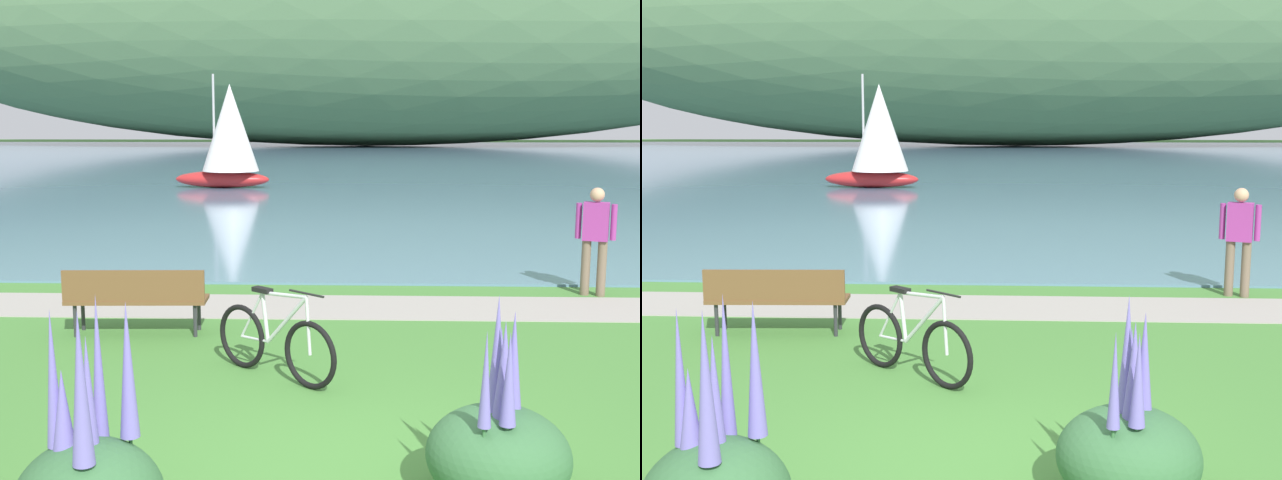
{
  "view_description": "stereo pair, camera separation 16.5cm",
  "coord_description": "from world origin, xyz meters",
  "views": [
    {
      "loc": [
        -0.05,
        -5.83,
        2.76
      ],
      "look_at": [
        -0.46,
        5.59,
        1.0
      ],
      "focal_mm": 44.17,
      "sensor_mm": 36.0,
      "label": 1
    },
    {
      "loc": [
        0.12,
        -5.82,
        2.76
      ],
      "look_at": [
        -0.46,
        5.59,
        1.0
      ],
      "focal_mm": 44.17,
      "sensor_mm": 36.0,
      "label": 2
    }
  ],
  "objects": [
    {
      "name": "echium_bush_beside_closest",
      "position": [
        1.04,
        -0.42,
        0.42
      ],
      "size": [
        1.04,
        1.04,
        1.55
      ],
      "color": "#386B3D",
      "rests_on": "ground"
    },
    {
      "name": "bicycle_leaning_near_bench",
      "position": [
        -0.83,
        2.31,
        0.4
      ],
      "size": [
        1.38,
        1.2,
        1.01
      ],
      "color": "black",
      "rests_on": "ground"
    },
    {
      "name": "shoreline_path",
      "position": [
        0.0,
        5.53,
        0.01
      ],
      "size": [
        60.0,
        1.5,
        0.01
      ],
      "primitive_type": "cube",
      "color": "#A39E93",
      "rests_on": "ground"
    },
    {
      "name": "ground_plane",
      "position": [
        0.0,
        0.0,
        0.0
      ],
      "size": [
        200.0,
        200.0,
        0.0
      ],
      "primitive_type": "plane",
      "color": "#478438"
    },
    {
      "name": "distant_hillside",
      "position": [
        1.68,
        74.96,
        12.52
      ],
      "size": [
        99.56,
        28.0,
        24.96
      ],
      "primitive_type": "ellipsoid",
      "color": "#4C7047",
      "rests_on": "bay_water"
    },
    {
      "name": "person_at_shoreline",
      "position": [
        3.82,
        6.47,
        0.98
      ],
      "size": [
        0.58,
        0.34,
        1.71
      ],
      "color": "#72604C",
      "rests_on": "ground"
    },
    {
      "name": "sailboat_nearest_to_shore",
      "position": [
        -4.78,
        25.41,
        2.14
      ],
      "size": [
        3.87,
        2.41,
        4.47
      ],
      "color": "#B22323",
      "rests_on": "bay_water"
    },
    {
      "name": "park_bench_near_camera",
      "position": [
        -2.76,
        3.94,
        0.52
      ],
      "size": [
        1.82,
        0.55,
        0.88
      ],
      "color": "brown",
      "rests_on": "ground"
    },
    {
      "name": "bay_water",
      "position": [
        0.0,
        47.09,
        0.02
      ],
      "size": [
        180.0,
        80.0,
        0.04
      ],
      "primitive_type": "cube",
      "color": "#5B7F9E",
      "rests_on": "ground"
    }
  ]
}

